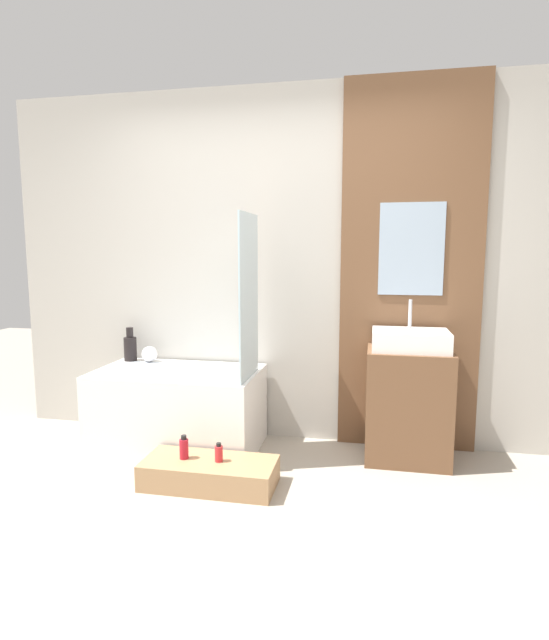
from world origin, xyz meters
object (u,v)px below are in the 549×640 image
Objects in this scene: wooden_step_bench at (210,473)px; vase_tall_dark at (130,347)px; bathtub at (178,409)px; vase_round_light at (150,354)px; bottle_soap_secondary at (219,453)px; bottle_soap_primary at (184,448)px; sink at (410,340)px.

vase_tall_dark is at bearing 139.17° from wooden_step_bench.
vase_tall_dark is (-0.48, 0.24, 0.39)m from bathtub.
bathtub is 0.52m from vase_round_light.
wooden_step_bench is 1.20m from vase_round_light.
bathtub is 4.47× the size of vase_tall_dark.
vase_round_light reaches higher than bathtub.
bathtub is 0.71m from wooden_step_bench.
bathtub is 0.72m from bottle_soap_secondary.
wooden_step_bench is at bearing 0.00° from bottle_soap_primary.
wooden_step_bench is 3.09× the size of vase_tall_dark.
wooden_step_bench is (0.42, -0.54, -0.21)m from bathtub.
vase_round_light is at bearing -3.87° from vase_tall_dark.
wooden_step_bench is 6.72× the size of vase_round_light.
vase_round_light is at bearing 133.81° from wooden_step_bench.
wooden_step_bench is at bearing 180.00° from bottle_soap_secondary.
sink is 1.45m from bottle_soap_secondary.
wooden_step_bench is 5.49× the size of bottle_soap_primary.
wooden_step_bench is 1.33m from vase_tall_dark.
vase_round_light is at bearing 144.39° from bathtub.
vase_tall_dark is 1.77× the size of bottle_soap_primary.
vase_round_light is (-0.73, 0.77, 0.55)m from wooden_step_bench.
vase_tall_dark is 2.17× the size of vase_round_light.
bottle_soap_primary reaches higher than bottle_soap_secondary.
wooden_step_bench is at bearing -151.75° from sink.
bottle_soap_secondary reaches higher than wooden_step_bench.
bottle_soap_primary is at bearing -46.48° from vase_tall_dark.
bathtub is at bearing 131.53° from bottle_soap_secondary.
sink is (1.20, 0.64, 0.75)m from wooden_step_bench.
vase_round_light is 1.18m from bottle_soap_secondary.
bottle_soap_secondary is at bearing -38.99° from vase_tall_dark.
wooden_step_bench is 1.62× the size of sink.
bathtub is 0.67m from vase_tall_dark.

